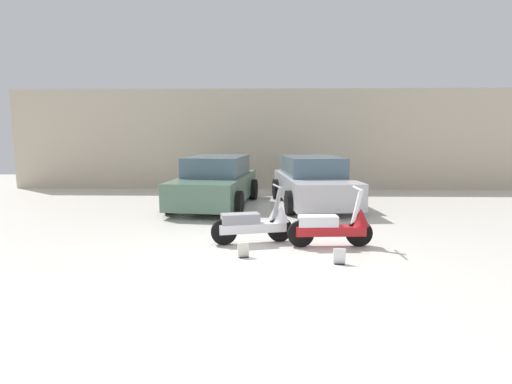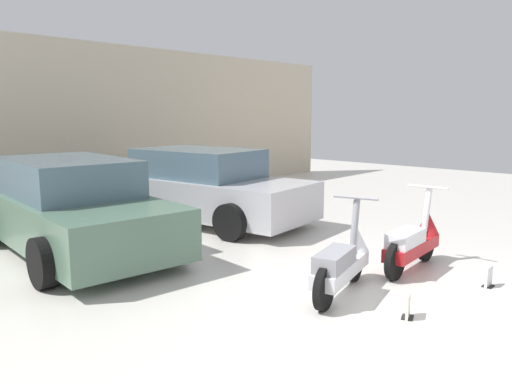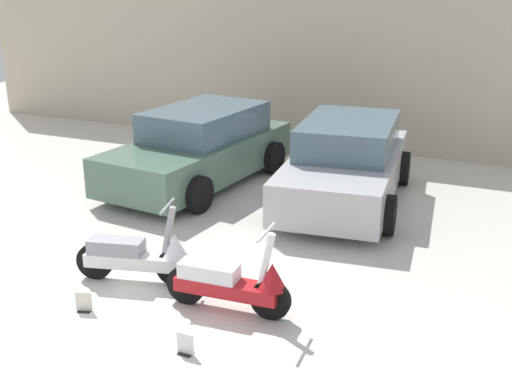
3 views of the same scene
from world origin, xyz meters
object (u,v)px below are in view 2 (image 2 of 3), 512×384
(car_rear_left, at_px, (73,208))
(car_rear_center, at_px, (205,187))
(scooter_front_left, at_px, (343,261))
(placard_near_right_scooter, at_px, (489,278))
(placard_near_left_scooter, at_px, (408,308))
(scooter_front_right, at_px, (414,241))

(car_rear_left, relative_size, car_rear_center, 1.01)
(scooter_front_left, relative_size, car_rear_left, 0.35)
(car_rear_center, xyz_separation_m, placard_near_right_scooter, (-0.19, -5.53, -0.58))
(scooter_front_left, bearing_deg, car_rear_center, 55.63)
(placard_near_left_scooter, distance_m, placard_near_right_scooter, 1.64)
(car_rear_left, distance_m, placard_near_left_scooter, 5.24)
(car_rear_left, bearing_deg, scooter_front_right, 39.29)
(scooter_front_right, relative_size, car_rear_center, 0.36)
(car_rear_center, height_order, placard_near_right_scooter, car_rear_center)
(scooter_front_left, height_order, placard_near_right_scooter, scooter_front_left)
(car_rear_left, bearing_deg, car_rear_center, 99.17)
(scooter_front_left, distance_m, placard_near_right_scooter, 1.92)
(car_rear_center, bearing_deg, scooter_front_right, -7.70)
(scooter_front_right, height_order, placard_near_left_scooter, scooter_front_right)
(car_rear_center, relative_size, placard_near_right_scooter, 17.14)
(car_rear_left, height_order, placard_near_left_scooter, car_rear_left)
(placard_near_left_scooter, relative_size, placard_near_right_scooter, 1.00)
(car_rear_left, relative_size, placard_near_left_scooter, 17.30)
(car_rear_center, distance_m, placard_near_right_scooter, 5.57)
(scooter_front_right, bearing_deg, placard_near_left_scooter, -160.04)
(scooter_front_right, xyz_separation_m, placard_near_right_scooter, (-0.08, -1.04, -0.29))
(scooter_front_left, xyz_separation_m, car_rear_center, (1.60, 4.27, 0.29))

